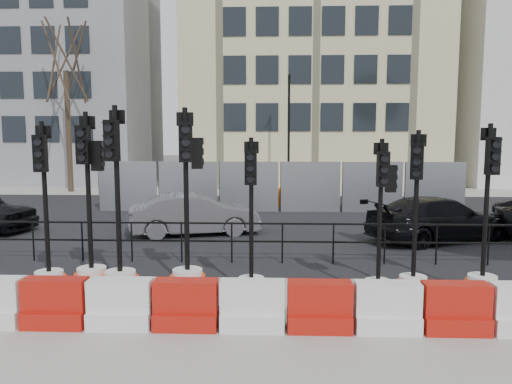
{
  "coord_description": "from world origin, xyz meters",
  "views": [
    {
      "loc": [
        -0.18,
        -10.37,
        3.1
      ],
      "look_at": [
        -0.69,
        3.0,
        1.52
      ],
      "focal_mm": 35.0,
      "sensor_mm": 36.0,
      "label": 1
    }
  ],
  "objects_px": {
    "traffic_signal_a": "(48,257)",
    "traffic_signal_h": "(484,261)",
    "traffic_signal_d": "(188,249)",
    "car_c": "(439,219)"
  },
  "relations": [
    {
      "from": "traffic_signal_a",
      "to": "traffic_signal_h",
      "type": "distance_m",
      "value": 8.41
    },
    {
      "from": "traffic_signal_d",
      "to": "car_c",
      "type": "distance_m",
      "value": 8.05
    },
    {
      "from": "traffic_signal_h",
      "to": "car_c",
      "type": "xyz_separation_m",
      "value": [
        0.75,
        4.92,
        -0.04
      ]
    },
    {
      "from": "traffic_signal_d",
      "to": "car_c",
      "type": "relative_size",
      "value": 0.75
    },
    {
      "from": "traffic_signal_a",
      "to": "traffic_signal_d",
      "type": "bearing_deg",
      "value": 0.57
    },
    {
      "from": "traffic_signal_h",
      "to": "car_c",
      "type": "height_order",
      "value": "traffic_signal_h"
    },
    {
      "from": "traffic_signal_d",
      "to": "traffic_signal_h",
      "type": "relative_size",
      "value": 1.09
    },
    {
      "from": "traffic_signal_a",
      "to": "traffic_signal_d",
      "type": "distance_m",
      "value": 2.75
    },
    {
      "from": "traffic_signal_d",
      "to": "traffic_signal_h",
      "type": "xyz_separation_m",
      "value": [
        5.67,
        -0.08,
        -0.18
      ]
    },
    {
      "from": "traffic_signal_a",
      "to": "traffic_signal_d",
      "type": "height_order",
      "value": "traffic_signal_d"
    }
  ]
}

